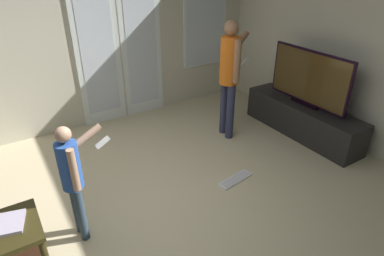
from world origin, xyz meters
name	(u,v)px	position (x,y,z in m)	size (l,w,h in m)	color
ground_plane	(145,228)	(0.00, 0.00, -0.01)	(6.12, 4.91, 0.02)	beige
wall_back_with_doors	(67,29)	(0.12, 2.42, 1.42)	(6.12, 0.09, 2.93)	beige
wall_right_plain	(372,35)	(3.03, 0.00, 1.45)	(0.06, 4.91, 2.90)	beige
tv_stand	(302,119)	(2.67, 0.49, 0.23)	(0.45, 1.77, 0.45)	black
flat_screen_tv	(309,78)	(2.67, 0.49, 0.83)	(0.08, 1.23, 0.75)	black
person_adult	(230,70)	(1.76, 1.03, 0.95)	(0.55, 0.43, 1.58)	#2F3350
person_child	(73,174)	(-0.50, 0.23, 0.67)	(0.49, 0.32, 1.12)	#304153
loose_keyboard	(235,179)	(1.19, 0.12, 0.01)	(0.45, 0.19, 0.02)	white
laptop_closed	(0,225)	(-1.10, 0.11, 0.50)	(0.33, 0.25, 0.03)	#B4AAC1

